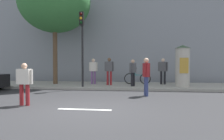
{
  "coord_description": "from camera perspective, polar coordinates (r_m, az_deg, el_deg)",
  "views": [
    {
      "loc": [
        1.76,
        -6.68,
        1.5
      ],
      "look_at": [
        0.66,
        2.0,
        1.25
      ],
      "focal_mm": 33.67,
      "sensor_mm": 36.0,
      "label": 1
    }
  ],
  "objects": [
    {
      "name": "pedestrian_with_bag",
      "position": [
        14.27,
        13.68,
        0.29
      ],
      "size": [
        0.6,
        0.44,
        1.71
      ],
      "color": "black",
      "rests_on": "sidewalk_curb"
    },
    {
      "name": "pedestrian_tallest",
      "position": [
        8.19,
        -22.69,
        -2.69
      ],
      "size": [
        0.66,
        0.27,
        1.53
      ],
      "color": "maroon",
      "rests_on": "ground_plane"
    },
    {
      "name": "street_tree",
      "position": [
        15.3,
        -15.29,
        17.31
      ],
      "size": [
        4.79,
        4.79,
        7.54
      ],
      "color": "brown",
      "rests_on": "sidewalk_curb"
    },
    {
      "name": "pedestrian_near_pole",
      "position": [
        12.74,
        5.69,
        -0.19
      ],
      "size": [
        0.41,
        0.52,
        1.62
      ],
      "color": "black",
      "rests_on": "sidewalk_curb"
    },
    {
      "name": "pedestrian_in_dark_shirt",
      "position": [
        9.9,
        9.27,
        -0.99
      ],
      "size": [
        0.33,
        0.56,
        1.78
      ],
      "color": "navy",
      "rests_on": "ground_plane"
    },
    {
      "name": "poster_column",
      "position": [
        13.26,
        18.61,
        1.2
      ],
      "size": [
        0.91,
        0.91,
        2.48
      ],
      "color": "#B2ADA3",
      "rests_on": "sidewalk_curb"
    },
    {
      "name": "bicycle_leaning",
      "position": [
        14.14,
        6.88,
        -2.24
      ],
      "size": [
        1.77,
        0.14,
        1.09
      ],
      "color": "black",
      "rests_on": "sidewalk_curb"
    },
    {
      "name": "ground_plane",
      "position": [
        7.07,
        -7.49,
        -10.6
      ],
      "size": [
        80.0,
        80.0,
        0.0
      ],
      "primitive_type": "plane",
      "color": "#2B2B2D"
    },
    {
      "name": "lane_markings",
      "position": [
        7.07,
        -7.49,
        -10.57
      ],
      "size": [
        25.8,
        0.16,
        0.01
      ],
      "color": "silver",
      "rests_on": "ground_plane"
    },
    {
      "name": "traffic_light",
      "position": [
        12.47,
        -8.16,
        8.88
      ],
      "size": [
        0.24,
        0.45,
        4.34
      ],
      "color": "black",
      "rests_on": "sidewalk_curb"
    },
    {
      "name": "pedestrian_in_red_top",
      "position": [
        14.15,
        -5.1,
        0.21
      ],
      "size": [
        0.56,
        0.3,
        1.7
      ],
      "color": "#724C84",
      "rests_on": "sidewalk_curb"
    },
    {
      "name": "pedestrian_with_backpack",
      "position": [
        13.45,
        -0.73,
        0.36
      ],
      "size": [
        0.62,
        0.42,
        1.74
      ],
      "color": "maroon",
      "rests_on": "sidewalk_curb"
    },
    {
      "name": "building_backdrop",
      "position": [
        19.21,
        1.88,
        14.08
      ],
      "size": [
        36.0,
        5.0,
        11.26
      ],
      "primitive_type": "cube",
      "color": "gray",
      "rests_on": "ground_plane"
    },
    {
      "name": "sidewalk_curb",
      "position": [
        13.87,
        -0.09,
        -4.23
      ],
      "size": [
        36.0,
        4.0,
        0.15
      ],
      "primitive_type": "cube",
      "color": "#9E9B93",
      "rests_on": "ground_plane"
    }
  ]
}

